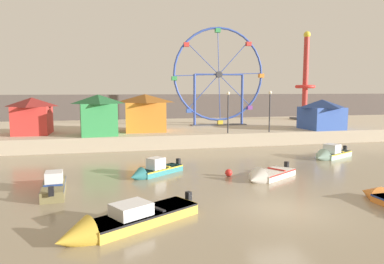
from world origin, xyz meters
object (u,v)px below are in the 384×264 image
Objects in this scene: motorboat_seafoam at (330,154)px; carnival_booth_green_kiosk at (98,114)px; motorboat_white_red_stripe at (266,176)px; ferris_wheel_blue_frame at (219,76)px; carnival_booth_red_striped at (32,115)px; motorboat_mustard_yellow at (120,223)px; drop_tower_red_tower at (305,85)px; carnival_booth_blue_tent at (322,114)px; carnival_booth_orange_canopy at (145,112)px; motorboat_olive_wood at (55,184)px; motorboat_teal_painted at (153,170)px; promenade_lamp_near at (270,105)px; promenade_lamp_far at (228,106)px; mooring_buoy_orange at (229,173)px.

carnival_booth_green_kiosk is at bearing -52.80° from motorboat_seafoam.
motorboat_white_red_stripe is 16.82m from carnival_booth_green_kiosk.
ferris_wheel_blue_frame reaches higher than carnival_booth_red_striped.
motorboat_mustard_yellow is 1.46× the size of carnival_booth_red_striped.
carnival_booth_green_kiosk is (-26.44, -11.07, -2.74)m from drop_tower_red_tower.
carnival_booth_blue_tent is at bearing -112.23° from drop_tower_red_tower.
carnival_booth_blue_tent is (17.62, -2.14, -0.28)m from carnival_booth_orange_canopy.
motorboat_teal_painted is (5.39, 2.15, -0.04)m from motorboat_olive_wood.
carnival_booth_red_striped reaches higher than motorboat_mustard_yellow.
promenade_lamp_near is (-1.59, 7.37, 3.45)m from motorboat_seafoam.
promenade_lamp_far is at bearing -150.18° from motorboat_mustard_yellow.
motorboat_teal_painted is 6.76m from motorboat_white_red_stripe.
carnival_booth_red_striped is 17.73m from promenade_lamp_far.
carnival_booth_green_kiosk is at bearing 177.90° from carnival_booth_blue_tent.
promenade_lamp_near is at bearing -60.48° from motorboat_olive_wood.
ferris_wheel_blue_frame is 2.99× the size of carnival_booth_green_kiosk.
carnival_booth_red_striped is 1.03× the size of promenade_lamp_far.
carnival_booth_orange_canopy is 11.89m from promenade_lamp_near.
drop_tower_red_tower is at bearing 51.46° from mooring_buoy_orange.
ferris_wheel_blue_frame reaches higher than carnival_booth_green_kiosk.
carnival_booth_orange_canopy is at bearing 164.31° from promenade_lamp_near.
motorboat_olive_wood reaches higher than mooring_buoy_orange.
motorboat_olive_wood is 1.15× the size of carnival_booth_red_striped.
promenade_lamp_far is (8.05, 9.75, 3.43)m from motorboat_teal_painted.
motorboat_mustard_yellow is at bearing -114.58° from ferris_wheel_blue_frame.
carnival_booth_red_striped is 6.24m from carnival_booth_green_kiosk.
motorboat_teal_painted is at bearing -136.20° from drop_tower_red_tower.
motorboat_olive_wood is 1.11× the size of carnival_booth_blue_tent.
carnival_booth_orange_canopy is 17.76m from carnival_booth_blue_tent.
carnival_booth_green_kiosk is at bearing -157.29° from drop_tower_red_tower.
promenade_lamp_far reaches higher than carnival_booth_green_kiosk.
motorboat_seafoam is 8.30m from promenade_lamp_near.
motorboat_seafoam is at bearing -120.72° from carnival_booth_blue_tent.
carnival_booth_red_striped reaches higher than motorboat_white_red_stripe.
motorboat_teal_painted is 0.97× the size of motorboat_white_red_stripe.
ferris_wheel_blue_frame is at bearing -100.22° from motorboat_seafoam.
ferris_wheel_blue_frame is 14.36m from drop_tower_red_tower.
drop_tower_red_tower reaches higher than promenade_lamp_near.
drop_tower_red_tower is 19.40m from promenade_lamp_far.
carnival_booth_green_kiosk reaches higher than motorboat_mustard_yellow.
motorboat_olive_wood is at bearing -127.48° from ferris_wheel_blue_frame.
motorboat_mustard_yellow is at bearing 1.92° from motorboat_white_red_stripe.
carnival_booth_green_kiosk reaches higher than motorboat_seafoam.
mooring_buoy_orange is (-1.88, 1.19, 0.01)m from motorboat_white_red_stripe.
carnival_booth_blue_tent is (20.64, 19.22, 2.50)m from motorboat_mustard_yellow.
promenade_lamp_near is (14.44, 18.15, 3.46)m from motorboat_mustard_yellow.
motorboat_seafoam is at bearing -36.87° from carnival_booth_orange_canopy.
motorboat_seafoam is (19.20, 4.64, -0.04)m from motorboat_olive_wood.
drop_tower_red_tower is (28.34, 24.16, 5.48)m from motorboat_olive_wood.
carnival_booth_green_kiosk is 14.81m from mooring_buoy_orange.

